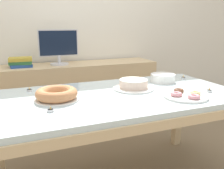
# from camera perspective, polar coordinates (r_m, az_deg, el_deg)

# --- Properties ---
(wall_back) EXTENTS (8.00, 0.10, 2.60)m
(wall_back) POSITION_cam_1_polar(r_m,az_deg,el_deg) (3.10, -9.68, 14.90)
(wall_back) COLOR silver
(wall_back) RESTS_ON ground
(dining_table) EXTENTS (1.81, 0.94, 0.74)m
(dining_table) POSITION_cam_1_polar(r_m,az_deg,el_deg) (1.80, 1.38, -4.75)
(dining_table) COLOR silver
(dining_table) RESTS_ON ground
(sideboard) EXTENTS (1.80, 0.44, 0.79)m
(sideboard) POSITION_cam_1_polar(r_m,az_deg,el_deg) (2.93, -7.68, -2.90)
(sideboard) COLOR #D1B284
(sideboard) RESTS_ON ground
(computer_monitor) EXTENTS (0.42, 0.20, 0.38)m
(computer_monitor) POSITION_cam_1_polar(r_m,az_deg,el_deg) (2.77, -12.10, 8.32)
(computer_monitor) COLOR silver
(computer_monitor) RESTS_ON sideboard
(book_stack) EXTENTS (0.24, 0.20, 0.10)m
(book_stack) POSITION_cam_1_polar(r_m,az_deg,el_deg) (2.75, -20.14, 4.80)
(book_stack) COLOR #23478C
(book_stack) RESTS_ON sideboard
(cake_chocolate_round) EXTENTS (0.31, 0.31, 0.08)m
(cake_chocolate_round) POSITION_cam_1_polar(r_m,az_deg,el_deg) (1.91, 4.93, -0.09)
(cake_chocolate_round) COLOR white
(cake_chocolate_round) RESTS_ON dining_table
(cake_golden_bundt) EXTENTS (0.29, 0.29, 0.08)m
(cake_golden_bundt) POSITION_cam_1_polar(r_m,az_deg,el_deg) (1.66, -12.54, -2.26)
(cake_golden_bundt) COLOR white
(cake_golden_bundt) RESTS_ON dining_table
(pastry_platter) EXTENTS (0.30, 0.30, 0.04)m
(pastry_platter) POSITION_cam_1_polar(r_m,az_deg,el_deg) (1.77, 16.45, -2.44)
(pastry_platter) COLOR white
(pastry_platter) RESTS_ON dining_table
(plate_stack) EXTENTS (0.21, 0.21, 0.07)m
(plate_stack) POSITION_cam_1_polar(r_m,az_deg,el_deg) (2.18, 11.53, 1.47)
(plate_stack) COLOR white
(plate_stack) RESTS_ON dining_table
(tealight_centre) EXTENTS (0.04, 0.04, 0.04)m
(tealight_centre) POSITION_cam_1_polar(r_m,az_deg,el_deg) (1.47, -13.84, -5.71)
(tealight_centre) COLOR silver
(tealight_centre) RESTS_ON dining_table
(tealight_near_front) EXTENTS (0.04, 0.04, 0.04)m
(tealight_near_front) POSITION_cam_1_polar(r_m,az_deg,el_deg) (2.35, 15.97, 1.47)
(tealight_near_front) COLOR silver
(tealight_near_front) RESTS_ON dining_table
(tealight_left_edge) EXTENTS (0.04, 0.04, 0.04)m
(tealight_left_edge) POSITION_cam_1_polar(r_m,az_deg,el_deg) (1.95, -18.35, -1.21)
(tealight_left_edge) COLOR silver
(tealight_left_edge) RESTS_ON dining_table
(tealight_near_cakes) EXTENTS (0.04, 0.04, 0.04)m
(tealight_near_cakes) POSITION_cam_1_polar(r_m,az_deg,el_deg) (2.27, 6.41, 1.48)
(tealight_near_cakes) COLOR silver
(tealight_near_cakes) RESTS_ON dining_table
(tealight_right_edge) EXTENTS (0.04, 0.04, 0.04)m
(tealight_right_edge) POSITION_cam_1_polar(r_m,az_deg,el_deg) (1.96, 21.34, -1.34)
(tealight_right_edge) COLOR silver
(tealight_right_edge) RESTS_ON dining_table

